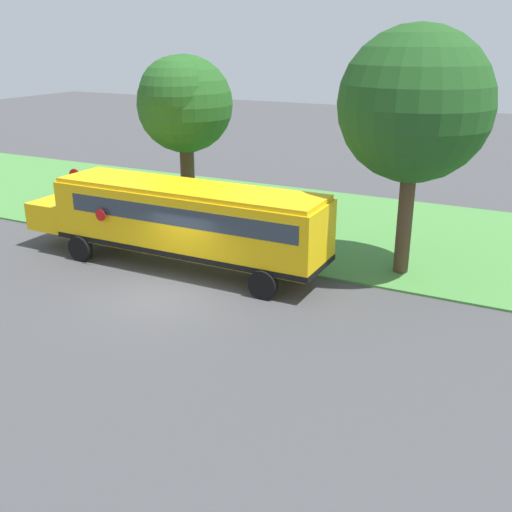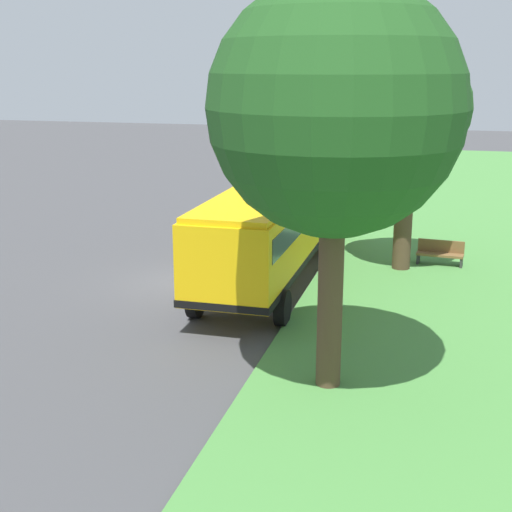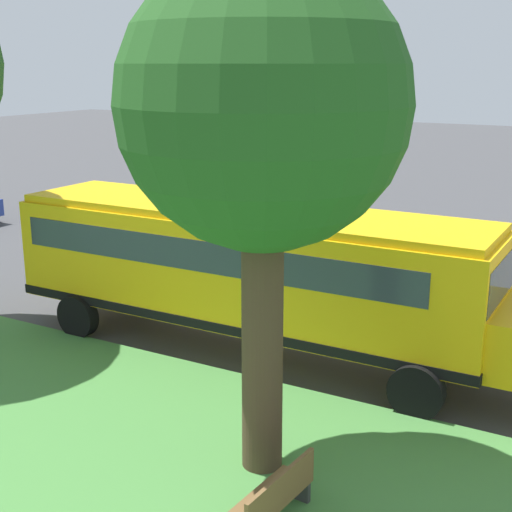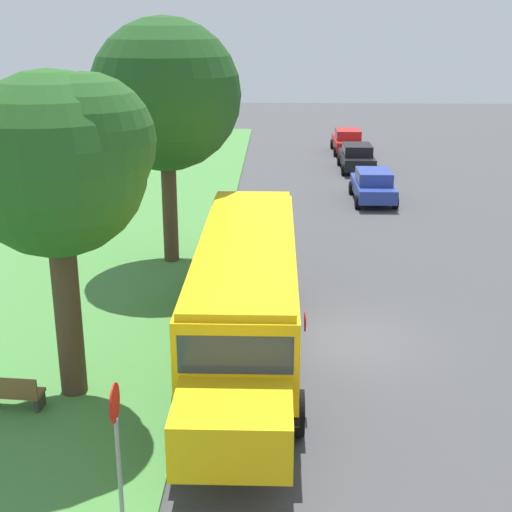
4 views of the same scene
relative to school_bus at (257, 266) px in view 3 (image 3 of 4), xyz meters
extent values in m
plane|color=#424244|center=(2.69, 0.88, -1.92)|extent=(120.00, 120.00, 0.00)
cube|color=yellow|center=(0.00, 0.29, -0.02)|extent=(2.50, 10.50, 2.20)
cube|color=yellow|center=(0.00, 0.29, 1.16)|extent=(2.35, 10.29, 0.16)
cube|color=black|center=(0.00, 0.29, -1.00)|extent=(2.54, 10.54, 0.20)
cube|color=#2D3842|center=(0.00, 0.59, 0.44)|extent=(2.53, 9.24, 0.64)
cube|color=#2D3842|center=(0.00, -4.91, 0.44)|extent=(2.25, 0.12, 0.80)
cylinder|color=red|center=(1.43, -2.60, 0.13)|extent=(0.03, 0.44, 0.44)
cylinder|color=black|center=(1.25, -3.91, -1.42)|extent=(0.30, 1.00, 1.00)
cylinder|color=black|center=(-1.25, -3.91, -1.42)|extent=(0.30, 1.00, 1.00)
cylinder|color=black|center=(1.25, 3.96, -1.42)|extent=(0.30, 1.00, 1.00)
cylinder|color=black|center=(-1.25, 3.96, -1.42)|extent=(0.30, 1.00, 1.00)
cylinder|color=#4C3826|center=(-4.01, -2.34, 0.09)|extent=(0.61, 0.61, 4.02)
sphere|color=#23561E|center=(-4.01, -2.34, 3.61)|extent=(4.04, 4.04, 4.04)
sphere|color=#23561E|center=(-3.29, -2.30, 4.09)|extent=(2.96, 2.96, 2.96)
cube|color=brown|center=(-5.30, -3.12, -1.47)|extent=(1.64, 0.63, 0.08)
cube|color=brown|center=(-5.32, -3.34, -1.22)|extent=(1.60, 0.20, 0.44)
cube|color=#333333|center=(-4.56, -3.18, -1.70)|extent=(0.12, 0.46, 0.45)
camera|label=1|loc=(17.58, 12.06, 6.25)|focal=42.00mm
camera|label=2|loc=(-5.27, 21.84, 4.97)|focal=50.00mm
camera|label=3|loc=(-12.60, -7.04, 4.14)|focal=50.00mm
camera|label=4|loc=(0.77, -17.33, 6.55)|focal=50.00mm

